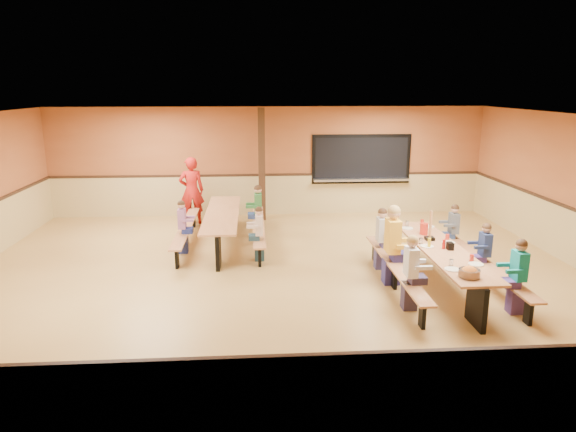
{
  "coord_description": "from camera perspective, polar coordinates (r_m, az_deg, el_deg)",
  "views": [
    {
      "loc": [
        -0.43,
        -9.18,
        3.53
      ],
      "look_at": [
        0.21,
        0.19,
        1.15
      ],
      "focal_mm": 32.0,
      "sensor_mm": 36.0,
      "label": 1
    }
  ],
  "objects": [
    {
      "name": "seated_child_navy_right",
      "position": [
        9.96,
        20.96,
        -4.04
      ],
      "size": [
        0.34,
        0.28,
        1.14
      ],
      "primitive_type": null,
      "color": "navy",
      "rests_on": "ground"
    },
    {
      "name": "seated_child_teal_right",
      "position": [
        8.93,
        24.18,
        -6.2
      ],
      "size": [
        0.37,
        0.3,
        1.21
      ],
      "primitive_type": null,
      "color": "#10898A",
      "rests_on": "ground"
    },
    {
      "name": "room_envelope",
      "position": [
        9.61,
        -1.19,
        -2.96
      ],
      "size": [
        12.04,
        10.04,
        3.02
      ],
      "color": "#9B542D",
      "rests_on": "ground"
    },
    {
      "name": "cafeteria_table_main",
      "position": [
        9.6,
        16.62,
        -4.65
      ],
      "size": [
        1.91,
        3.7,
        0.74
      ],
      "color": "#B07046",
      "rests_on": "ground"
    },
    {
      "name": "cafeteria_table_second",
      "position": [
        11.8,
        -7.31,
        -0.65
      ],
      "size": [
        1.91,
        3.7,
        0.74
      ],
      "color": "#B07046",
      "rests_on": "ground"
    },
    {
      "name": "kitchen_pass_through",
      "position": [
        14.6,
        8.14,
        6.04
      ],
      "size": [
        2.78,
        0.28,
        1.38
      ],
      "color": "black",
      "rests_on": "ground"
    },
    {
      "name": "condiment_ketchup",
      "position": [
        9.47,
        16.93,
        -3.01
      ],
      "size": [
        0.06,
        0.06,
        0.17
      ],
      "primitive_type": "cylinder",
      "color": "#B2140F",
      "rests_on": "cafeteria_table_main"
    },
    {
      "name": "standing_woman",
      "position": [
        13.63,
        -10.66,
        2.79
      ],
      "size": [
        0.72,
        0.54,
        1.77
      ],
      "primitive_type": "imported",
      "rotation": [
        0.0,
        0.0,
        3.34
      ],
      "color": "#A51612",
      "rests_on": "ground"
    },
    {
      "name": "seated_child_grey_left",
      "position": [
        10.28,
        10.32,
        -2.53
      ],
      "size": [
        0.37,
        0.3,
        1.22
      ],
      "primitive_type": null,
      "color": "#B6B6B6",
      "rests_on": "ground"
    },
    {
      "name": "chip_bowl",
      "position": [
        8.22,
        19.5,
        -5.92
      ],
      "size": [
        0.32,
        0.32,
        0.15
      ],
      "primitive_type": null,
      "color": "orange",
      "rests_on": "cafeteria_table_main"
    },
    {
      "name": "seated_child_tan_sec",
      "position": [
        10.61,
        -3.22,
        -2.03
      ],
      "size": [
        0.33,
        0.27,
        1.13
      ],
      "primitive_type": null,
      "color": "beige",
      "rests_on": "ground"
    },
    {
      "name": "punch_pitcher",
      "position": [
        10.27,
        14.87,
        -1.39
      ],
      "size": [
        0.16,
        0.16,
        0.22
      ],
      "primitive_type": "cylinder",
      "color": "red",
      "rests_on": "cafeteria_table_main"
    },
    {
      "name": "seated_child_white_left",
      "position": [
        8.52,
        13.46,
        -6.2
      ],
      "size": [
        0.38,
        0.31,
        1.23
      ],
      "primitive_type": null,
      "color": "white",
      "rests_on": "ground"
    },
    {
      "name": "napkin_dispenser",
      "position": [
        9.47,
        17.56,
        -3.19
      ],
      "size": [
        0.1,
        0.14,
        0.13
      ],
      "primitive_type": "cube",
      "color": "black",
      "rests_on": "cafeteria_table_main"
    },
    {
      "name": "seated_child_char_right",
      "position": [
        11.25,
        17.87,
        -1.71
      ],
      "size": [
        0.34,
        0.28,
        1.15
      ],
      "primitive_type": null,
      "color": "#51565D",
      "rests_on": "ground"
    },
    {
      "name": "seated_child_purple_sec",
      "position": [
        11.3,
        -11.66,
        -1.24
      ],
      "size": [
        0.34,
        0.28,
        1.15
      ],
      "primitive_type": null,
      "color": "#955D8E",
      "rests_on": "ground"
    },
    {
      "name": "structural_post",
      "position": [
        13.73,
        -2.93,
        5.7
      ],
      "size": [
        0.18,
        0.18,
        3.0
      ],
      "primitive_type": "cube",
      "color": "#301D10",
      "rests_on": "ground"
    },
    {
      "name": "seated_adult_yellow",
      "position": [
        9.51,
        11.51,
        -3.24
      ],
      "size": [
        0.48,
        0.4,
        1.45
      ],
      "primitive_type": null,
      "color": "yellow",
      "rests_on": "ground"
    },
    {
      "name": "ground",
      "position": [
        9.84,
        -1.17,
        -6.8
      ],
      "size": [
        12.0,
        12.0,
        0.0
      ],
      "primitive_type": "plane",
      "color": "olive",
      "rests_on": "ground"
    },
    {
      "name": "seated_child_green_sec",
      "position": [
        12.35,
        -3.34,
        0.54
      ],
      "size": [
        0.38,
        0.31,
        1.23
      ],
      "primitive_type": null,
      "color": "#327339",
      "rests_on": "ground"
    },
    {
      "name": "table_paddle",
      "position": [
        9.92,
        15.49,
        -1.83
      ],
      "size": [
        0.16,
        0.16,
        0.56
      ],
      "color": "black",
      "rests_on": "cafeteria_table_main"
    },
    {
      "name": "place_settings",
      "position": [
        9.51,
        16.73,
        -3.11
      ],
      "size": [
        0.65,
        3.3,
        0.11
      ],
      "primitive_type": null,
      "color": "beige",
      "rests_on": "cafeteria_table_main"
    },
    {
      "name": "condiment_mustard",
      "position": [
        9.48,
        15.42,
        -2.88
      ],
      "size": [
        0.06,
        0.06,
        0.17
      ],
      "primitive_type": "cylinder",
      "color": "yellow",
      "rests_on": "cafeteria_table_main"
    }
  ]
}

